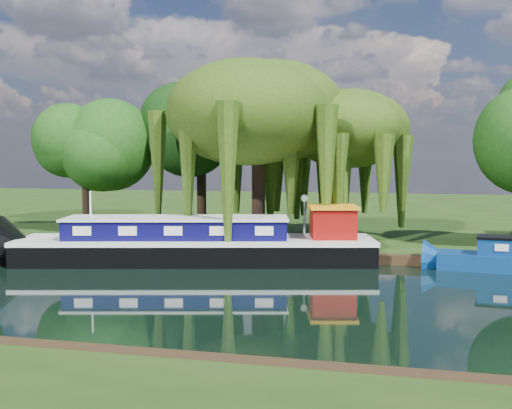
# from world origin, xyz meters

# --- Properties ---
(ground) EXTENTS (120.00, 120.00, 0.00)m
(ground) POSITION_xyz_m (0.00, 0.00, 0.00)
(ground) COLOR black
(far_bank) EXTENTS (120.00, 52.00, 0.45)m
(far_bank) POSITION_xyz_m (0.00, 34.00, 0.23)
(far_bank) COLOR #1A320D
(far_bank) RESTS_ON ground
(dutch_barge) EXTENTS (16.87, 7.65, 3.47)m
(dutch_barge) POSITION_xyz_m (-3.78, 6.59, 0.86)
(dutch_barge) COLOR black
(dutch_barge) RESTS_ON ground
(willow_left) EXTENTS (7.54, 7.54, 9.03)m
(willow_left) POSITION_xyz_m (-2.06, 11.10, 7.01)
(willow_left) COLOR black
(willow_left) RESTS_ON far_bank
(willow_right) EXTENTS (6.03, 6.03, 7.35)m
(willow_right) POSITION_xyz_m (1.85, 13.30, 5.81)
(willow_right) COLOR black
(willow_right) RESTS_ON far_bank
(tree_far_left) EXTENTS (4.74, 4.74, 7.64)m
(tree_far_left) POSITION_xyz_m (-13.08, 12.95, 5.69)
(tree_far_left) COLOR black
(tree_far_left) RESTS_ON far_bank
(tree_far_mid) EXTENTS (4.99, 4.99, 8.16)m
(tree_far_mid) POSITION_xyz_m (-6.66, 15.30, 6.08)
(tree_far_mid) COLOR black
(tree_far_mid) RESTS_ON far_bank
(lamppost) EXTENTS (0.36, 0.36, 2.56)m
(lamppost) POSITION_xyz_m (0.50, 10.50, 2.42)
(lamppost) COLOR silver
(lamppost) RESTS_ON far_bank
(mooring_posts) EXTENTS (19.16, 0.16, 1.00)m
(mooring_posts) POSITION_xyz_m (-0.50, 8.40, 0.95)
(mooring_posts) COLOR silver
(mooring_posts) RESTS_ON far_bank
(reeds_near) EXTENTS (33.70, 1.50, 1.10)m
(reeds_near) POSITION_xyz_m (6.87, -7.57, 0.55)
(reeds_near) COLOR #164412
(reeds_near) RESTS_ON ground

